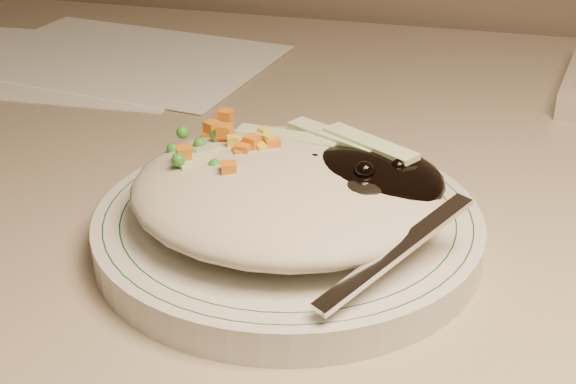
# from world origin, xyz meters

# --- Properties ---
(desk) EXTENTS (1.40, 0.70, 0.74)m
(desk) POSITION_xyz_m (0.00, 1.38, 0.54)
(desk) COLOR gray
(desk) RESTS_ON ground
(plate) EXTENTS (0.24, 0.24, 0.02)m
(plate) POSITION_xyz_m (-0.09, 1.22, 0.75)
(plate) COLOR beige
(plate) RESTS_ON desk
(plate_rim) EXTENTS (0.23, 0.23, 0.00)m
(plate_rim) POSITION_xyz_m (-0.09, 1.22, 0.76)
(plate_rim) COLOR #144723
(plate_rim) RESTS_ON plate
(meal) EXTENTS (0.21, 0.19, 0.05)m
(meal) POSITION_xyz_m (-0.09, 1.22, 0.78)
(meal) COLOR #B3A891
(meal) RESTS_ON plate
(papers) EXTENTS (0.38, 0.27, 0.00)m
(papers) POSITION_xyz_m (-0.38, 1.51, 0.74)
(papers) COLOR white
(papers) RESTS_ON desk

